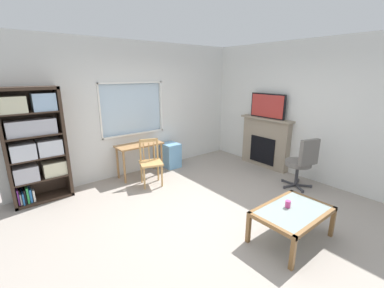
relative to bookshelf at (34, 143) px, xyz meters
name	(u,v)px	position (x,y,z in m)	size (l,w,h in m)	color
ground	(209,214)	(1.96, -2.17, -1.04)	(6.10, 5.83, 0.02)	#9E9389
wall_back_with_window	(136,109)	(1.97, 0.24, 0.36)	(5.10, 0.15, 2.79)	silver
wall_right	(305,111)	(4.57, -2.17, 0.37)	(0.12, 5.03, 2.79)	silver
bookshelf	(34,143)	(0.00, 0.00, 0.00)	(0.90, 0.38, 1.94)	#38281E
desk_under_window	(140,150)	(1.84, -0.11, -0.44)	(0.97, 0.44, 0.71)	#A37547
wooden_chair	(151,162)	(1.81, -0.62, -0.56)	(0.52, 0.51, 0.90)	tan
plastic_drawer_unit	(171,155)	(2.65, -0.06, -0.75)	(0.35, 0.40, 0.57)	#72ADDB
fireplace	(265,142)	(4.42, -1.39, -0.45)	(0.26, 1.28, 1.16)	gray
tv	(268,106)	(4.40, -1.39, 0.40)	(0.06, 0.87, 0.54)	black
office_chair	(302,161)	(3.94, -2.56, -0.47)	(0.58, 0.61, 1.00)	slate
coffee_table	(293,214)	(2.38, -3.31, -0.65)	(1.03, 0.67, 0.43)	#8C9E99
sippy_cup	(288,204)	(2.39, -3.23, -0.55)	(0.07, 0.07, 0.09)	#DB3D84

